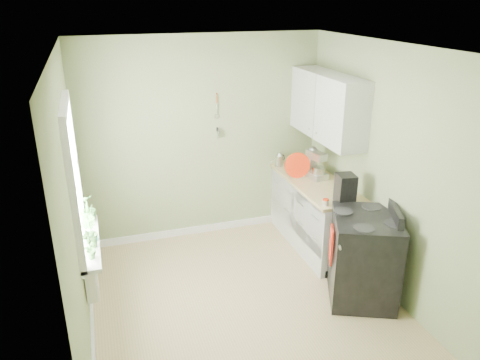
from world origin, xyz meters
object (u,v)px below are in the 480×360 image
object	(u,v)px
stove	(364,257)
kettle	(279,159)
coffee_maker	(345,190)
stand_mixer	(316,165)

from	to	relation	value
stove	kettle	world-z (taller)	kettle
kettle	coffee_maker	bearing A→B (deg)	-80.18
stand_mixer	stove	bearing A→B (deg)	-92.51
coffee_maker	stand_mixer	bearing A→B (deg)	86.65
stand_mixer	kettle	distance (m)	0.61
coffee_maker	kettle	bearing A→B (deg)	99.82
stove	stand_mixer	size ratio (longest dim) A/B	2.82
kettle	stove	bearing A→B (deg)	-83.11
stand_mixer	coffee_maker	size ratio (longest dim) A/B	1.13
kettle	coffee_maker	xyz separation A→B (m)	(0.24, -1.38, 0.07)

